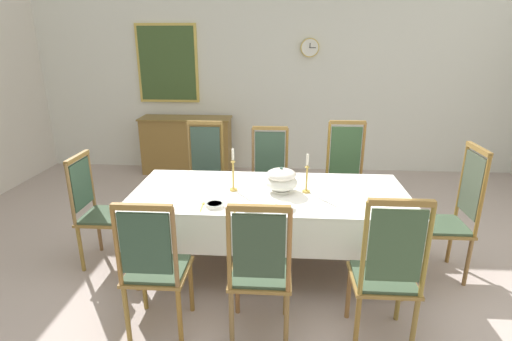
% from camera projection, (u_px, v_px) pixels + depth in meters
% --- Properties ---
extents(ground, '(7.67, 6.49, 0.04)m').
position_uv_depth(ground, '(268.00, 280.00, 3.60)').
color(ground, '#B1A099').
extents(back_wall, '(7.67, 0.08, 3.42)m').
position_uv_depth(back_wall, '(277.00, 64.00, 6.16)').
color(back_wall, silver).
rests_on(back_wall, ground).
extents(dining_table, '(2.45, 1.06, 0.77)m').
position_uv_depth(dining_table, '(270.00, 199.00, 3.56)').
color(dining_table, olive).
rests_on(dining_table, ground).
extents(tablecloth, '(2.47, 1.08, 0.36)m').
position_uv_depth(tablecloth, '(269.00, 200.00, 3.56)').
color(tablecloth, white).
rests_on(tablecloth, dining_table).
extents(chair_south_a, '(0.44, 0.42, 1.08)m').
position_uv_depth(chair_south_a, '(154.00, 265.00, 2.77)').
color(chair_south_a, olive).
rests_on(chair_south_a, ground).
extents(chair_north_a, '(0.44, 0.42, 1.20)m').
position_uv_depth(chair_north_a, '(205.00, 174.00, 4.53)').
color(chair_north_a, brown).
rests_on(chair_north_a, ground).
extents(chair_south_b, '(0.44, 0.42, 1.10)m').
position_uv_depth(chair_south_b, '(260.00, 269.00, 2.72)').
color(chair_south_b, '#8F5E35').
rests_on(chair_south_b, ground).
extents(chair_north_b, '(0.44, 0.42, 1.14)m').
position_uv_depth(chair_north_b, '(269.00, 177.00, 4.49)').
color(chair_north_b, olive).
rests_on(chair_north_b, ground).
extents(chair_south_c, '(0.44, 0.42, 1.16)m').
position_uv_depth(chair_south_c, '(387.00, 271.00, 2.65)').
color(chair_south_c, olive).
rests_on(chair_south_c, ground).
extents(chair_north_c, '(0.44, 0.42, 1.22)m').
position_uv_depth(chair_north_c, '(345.00, 176.00, 4.43)').
color(chair_north_c, brown).
rests_on(chair_north_c, ground).
extents(chair_head_west, '(0.42, 0.44, 1.08)m').
position_uv_depth(chair_head_west, '(97.00, 208.00, 3.70)').
color(chair_head_west, olive).
rests_on(chair_head_west, ground).
extents(chair_head_east, '(0.42, 0.44, 1.22)m').
position_uv_depth(chair_head_east, '(453.00, 213.00, 3.48)').
color(chair_head_east, olive).
rests_on(chair_head_east, ground).
extents(soup_tureen, '(0.30, 0.30, 0.23)m').
position_uv_depth(soup_tureen, '(281.00, 180.00, 3.49)').
color(soup_tureen, white).
rests_on(soup_tureen, tablecloth).
extents(candlestick_west, '(0.07, 0.07, 0.39)m').
position_uv_depth(candlestick_west, '(233.00, 174.00, 3.50)').
color(candlestick_west, gold).
rests_on(candlestick_west, tablecloth).
extents(candlestick_east, '(0.07, 0.07, 0.36)m').
position_uv_depth(candlestick_east, '(307.00, 177.00, 3.47)').
color(candlestick_east, gold).
rests_on(candlestick_east, tablecloth).
extents(bowl_near_left, '(0.15, 0.15, 0.03)m').
position_uv_depth(bowl_near_left, '(215.00, 205.00, 3.20)').
color(bowl_near_left, white).
rests_on(bowl_near_left, tablecloth).
extents(bowl_near_right, '(0.17, 0.17, 0.04)m').
position_uv_depth(bowl_near_right, '(252.00, 207.00, 3.15)').
color(bowl_near_right, white).
rests_on(bowl_near_right, tablecloth).
extents(bowl_far_left, '(0.16, 0.16, 0.03)m').
position_uv_depth(bowl_far_left, '(285.00, 207.00, 3.16)').
color(bowl_far_left, white).
rests_on(bowl_far_left, tablecloth).
extents(spoon_primary, '(0.03, 0.18, 0.01)m').
position_uv_depth(spoon_primary, '(203.00, 205.00, 3.24)').
color(spoon_primary, gold).
rests_on(spoon_primary, tablecloth).
extents(spoon_secondary, '(0.05, 0.18, 0.01)m').
position_uv_depth(spoon_secondary, '(239.00, 207.00, 3.19)').
color(spoon_secondary, gold).
rests_on(spoon_secondary, tablecloth).
extents(sideboard, '(1.44, 0.48, 0.90)m').
position_uv_depth(sideboard, '(187.00, 145.00, 6.35)').
color(sideboard, olive).
rests_on(sideboard, ground).
extents(mounted_clock, '(0.28, 0.06, 0.28)m').
position_uv_depth(mounted_clock, '(310.00, 48.00, 5.98)').
color(mounted_clock, '#D1B251').
extents(framed_painting, '(0.97, 0.05, 1.21)m').
position_uv_depth(framed_painting, '(168.00, 64.00, 6.21)').
color(framed_painting, '#D1B251').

